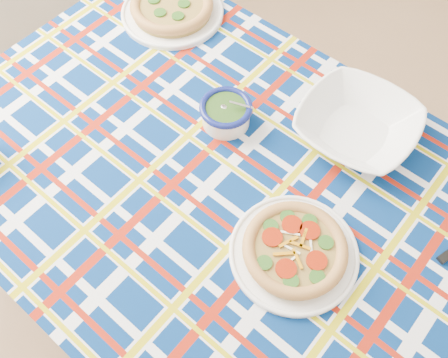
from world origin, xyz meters
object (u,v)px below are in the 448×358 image
Objects in this scene: main_focaccia_plate at (295,249)px; serving_bowl at (357,125)px; dining_table at (239,208)px; pesto_bowl at (226,112)px.

serving_bowl is (-0.04, 0.35, 0.01)m from main_focaccia_plate.
serving_bowl is at bearing 96.78° from main_focaccia_plate.
serving_bowl reaches higher than dining_table.
main_focaccia_plate is at bearing -32.79° from pesto_bowl.
main_focaccia_plate is at bearing -13.25° from dining_table.
dining_table is at bearing -114.33° from serving_bowl.
pesto_bowl is 0.31m from serving_bowl.
main_focaccia_plate is at bearing -83.22° from serving_bowl.
pesto_bowl is (-0.14, 0.15, 0.11)m from dining_table.
serving_bowl reaches higher than main_focaccia_plate.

